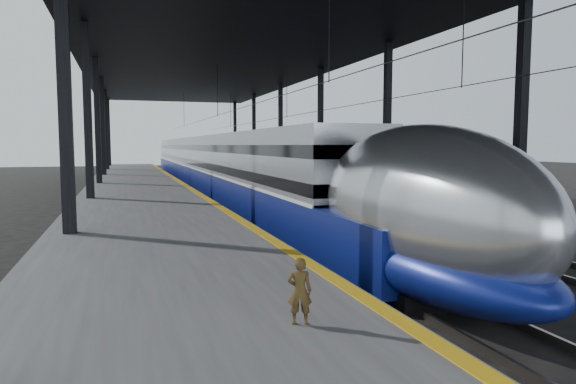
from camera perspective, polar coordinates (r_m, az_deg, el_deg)
name	(u,v)px	position (r m, az deg, el deg)	size (l,w,h in m)	color
ground	(330,300)	(11.79, 4.68, -11.83)	(160.00, 160.00, 0.00)	black
platform	(139,197)	(30.55, -16.23, -0.52)	(6.00, 80.00, 1.00)	#4C4C4F
yellow_strip	(188,187)	(30.71, -11.03, 0.56)	(0.30, 80.00, 0.01)	gold
rails	(273,200)	(31.84, -1.67, -0.85)	(6.52, 80.00, 0.16)	slate
canopy	(230,49)	(31.54, -6.43, 15.54)	(18.00, 75.00, 9.47)	black
tgv_train	(213,166)	(38.16, -8.33, 2.85)	(2.84, 65.20, 4.07)	#B0B3B8
second_train	(251,161)	(47.55, -4.10, 3.49)	(2.89, 56.05, 3.98)	navy
child	(300,291)	(7.15, 1.30, -10.93)	(0.34, 0.22, 0.93)	#453417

